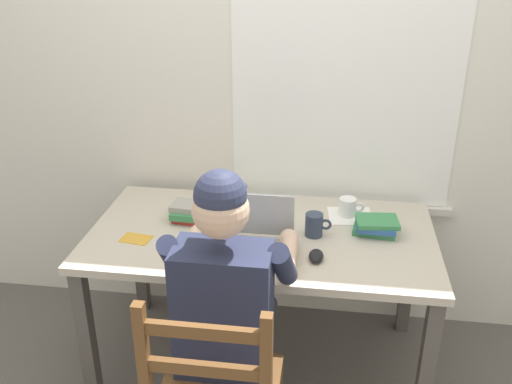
{
  "coord_description": "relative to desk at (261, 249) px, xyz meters",
  "views": [
    {
      "loc": [
        0.28,
        -2.2,
        1.94
      ],
      "look_at": [
        -0.02,
        -0.05,
        0.95
      ],
      "focal_mm": 39.82,
      "sensor_mm": 36.0,
      "label": 1
    }
  ],
  "objects": [
    {
      "name": "book_stack_main",
      "position": [
        -0.33,
        0.07,
        0.13
      ],
      "size": [
        0.21,
        0.15,
        0.08
      ],
      "color": "#BC332D",
      "rests_on": "desk"
    },
    {
      "name": "coffee_mug_dark",
      "position": [
        0.23,
        0.01,
        0.14
      ],
      "size": [
        0.12,
        0.08,
        0.1
      ],
      "color": "#2D384C",
      "rests_on": "desk"
    },
    {
      "name": "desk",
      "position": [
        0.0,
        0.0,
        0.0
      ],
      "size": [
        1.53,
        0.81,
        0.73
      ],
      "color": "#BCB29E",
      "rests_on": "ground"
    },
    {
      "name": "computer_mouse",
      "position": [
        0.25,
        -0.2,
        0.1
      ],
      "size": [
        0.06,
        0.1,
        0.03
      ],
      "primitive_type": "ellipsoid",
      "color": "black",
      "rests_on": "desk"
    },
    {
      "name": "paper_pile_near_laptop",
      "position": [
        0.39,
        0.21,
        0.09
      ],
      "size": [
        0.22,
        0.21,
        0.01
      ],
      "primitive_type": "cube",
      "rotation": [
        0.0,
        0.0,
        0.12
      ],
      "color": "white",
      "rests_on": "desk"
    },
    {
      "name": "book_stack_side",
      "position": [
        0.5,
        0.07,
        0.12
      ],
      "size": [
        0.2,
        0.18,
        0.07
      ],
      "color": "#38844C",
      "rests_on": "desk"
    },
    {
      "name": "back_wall",
      "position": [
        0.01,
        0.48,
        0.66
      ],
      "size": [
        6.0,
        0.08,
        2.6
      ],
      "color": "silver",
      "rests_on": "ground"
    },
    {
      "name": "seated_person",
      "position": [
        -0.06,
        -0.48,
        0.06
      ],
      "size": [
        0.5,
        0.6,
        1.26
      ],
      "color": "#232842",
      "rests_on": "ground"
    },
    {
      "name": "laptop",
      "position": [
        -0.02,
        -0.15,
        0.14
      ],
      "size": [
        0.33,
        0.29,
        0.23
      ],
      "color": "#ADAFB2",
      "rests_on": "desk"
    },
    {
      "name": "landscape_photo_print",
      "position": [
        -0.53,
        -0.13,
        0.09
      ],
      "size": [
        0.14,
        0.11,
        0.0
      ],
      "primitive_type": "cube",
      "rotation": [
        0.0,
        0.0,
        -0.15
      ],
      "color": "gold",
      "rests_on": "desk"
    },
    {
      "name": "ground_plane",
      "position": [
        0.0,
        0.0,
        -0.64
      ],
      "size": [
        8.0,
        8.0,
        0.0
      ],
      "primitive_type": "plane",
      "color": "#56514C"
    },
    {
      "name": "coffee_mug_white",
      "position": [
        0.38,
        0.21,
        0.13
      ],
      "size": [
        0.12,
        0.08,
        0.09
      ],
      "color": "white",
      "rests_on": "desk"
    }
  ]
}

